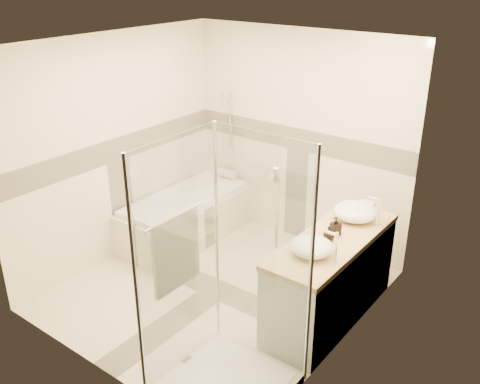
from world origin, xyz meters
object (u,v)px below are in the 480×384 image
Objects in this scene: vanity at (331,278)px; vessel_sink_far at (311,246)px; amenity_bottle_b at (329,233)px; shower_enclosure at (221,328)px; amenity_bottle_a at (336,226)px; vessel_sink_near at (355,211)px; bathtub at (186,215)px.

vanity is 4.38× the size of vessel_sink_far.
amenity_bottle_b reaches higher than vanity.
shower_enclosure reaches higher than amenity_bottle_b.
amenity_bottle_a is (-0.02, 0.06, 0.51)m from vanity.
vanity is at bearing 71.68° from amenity_bottle_b.
amenity_bottle_a is at bearing 78.43° from shower_enclosure.
amenity_bottle_b is at bearing -90.00° from vessel_sink_near.
amenity_bottle_b is (0.27, 1.21, 0.41)m from shower_enclosure.
vessel_sink_far is at bearing -90.00° from vessel_sink_near.
vessel_sink_near is (-0.02, 0.46, 0.51)m from vanity.
shower_enclosure is at bearing -106.91° from vessel_sink_far.
vessel_sink_near is at bearing 81.04° from shower_enclosure.
amenity_bottle_a is (0.00, 0.44, 0.02)m from vessel_sink_far.
vessel_sink_far is at bearing -90.00° from amenity_bottle_b.
amenity_bottle_a is at bearing 90.00° from amenity_bottle_b.
vanity is at bearing 77.03° from shower_enclosure.
shower_enclosure reaches higher than vanity.
amenity_bottle_a reaches higher than vessel_sink_near.
amenity_bottle_b is (2.13, -0.41, 0.61)m from bathtub.
vessel_sink_near is 3.10× the size of amenity_bottle_b.
bathtub is at bearing 172.29° from amenity_bottle_a.
vessel_sink_near is at bearing 2.91° from bathtub.
amenity_bottle_b is (0.00, 0.31, -0.01)m from vessel_sink_far.
bathtub is 9.54× the size of amenity_bottle_a.
bathtub is 0.83× the size of shower_enclosure.
vanity is 0.68m from vessel_sink_near.
bathtub is 2.22m from vessel_sink_near.
amenity_bottle_b is (-0.02, -0.06, 0.49)m from vanity.
vanity is 0.50m from amenity_bottle_b.
vessel_sink_near reaches higher than bathtub.
vanity is 1.31m from shower_enclosure.
bathtub is at bearing -177.09° from vessel_sink_near.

